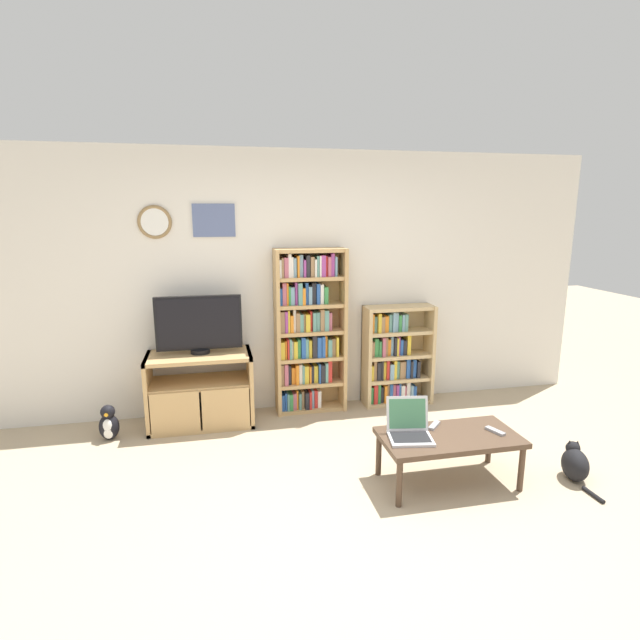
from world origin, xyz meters
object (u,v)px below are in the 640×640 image
bookshelf_tall (308,331)px  cat (575,463)px  laptop (409,428)px  penguin_figurine (109,424)px  remote_near_laptop (495,431)px  remote_far_from_laptop (434,425)px  coffee_table (449,440)px  television (199,324)px  bookshelf_short (394,357)px  tv_stand (201,390)px

bookshelf_tall → cat: bearing=-45.6°
laptop → penguin_figurine: size_ratio=1.10×
remote_near_laptop → remote_far_from_laptop: size_ratio=1.13×
bookshelf_tall → coffee_table: bearing=-64.9°
television → penguin_figurine: 1.19m
remote_far_from_laptop → bookshelf_short: bearing=125.5°
bookshelf_tall → bookshelf_short: bookshelf_tall is taller
laptop → remote_near_laptop: size_ratio=2.16×
coffee_table → remote_far_from_laptop: 0.17m
tv_stand → remote_far_from_laptop: tv_stand is taller
coffee_table → laptop: bearing=172.1°
coffee_table → tv_stand: bearing=141.3°
coffee_table → remote_near_laptop: 0.36m
bookshelf_short → coffee_table: (-0.16, -1.62, -0.15)m
tv_stand → coffee_table: 2.35m
remote_near_laptop → cat: size_ratio=0.33×
bookshelf_short → cat: (0.82, -1.78, -0.37)m
tv_stand → bookshelf_short: (1.99, 0.15, 0.15)m
laptop → cat: 1.34m
penguin_figurine → bookshelf_short: bearing=6.3°
bookshelf_short → laptop: bearing=-106.4°
tv_stand → bookshelf_short: bookshelf_short is taller
bookshelf_short → television: bearing=-176.9°
bookshelf_short → remote_far_from_laptop: bearing=-98.1°
bookshelf_short → bookshelf_tall: bearing=179.8°
coffee_table → bookshelf_tall: bearing=115.1°
laptop → remote_near_laptop: (0.66, -0.07, -0.06)m
penguin_figurine → cat: bearing=-22.1°
remote_far_from_laptop → penguin_figurine: size_ratio=0.45×
bookshelf_short → coffee_table: bearing=-95.7°
tv_stand → bookshelf_tall: bookshelf_tall is taller
cat → remote_far_from_laptop: bearing=-176.6°
remote_near_laptop → remote_far_from_laptop: bearing=-45.0°
coffee_table → cat: (0.98, -0.15, -0.22)m
cat → penguin_figurine: (-3.62, 1.47, 0.02)m
tv_stand → bookshelf_short: 2.00m
bookshelf_tall → bookshelf_short: bearing=-0.2°
television → penguin_figurine: (-0.83, -0.20, -0.83)m
remote_near_laptop → cat: bearing=148.7°
television → cat: television is taller
bookshelf_short → remote_near_laptop: bookshelf_short is taller
bookshelf_tall → laptop: (0.46, -1.58, -0.38)m
coffee_table → cat: size_ratio=2.04×
laptop → remote_far_from_laptop: 0.29m
remote_far_from_laptop → penguin_figurine: remote_far_from_laptop is taller
television → bookshelf_short: (1.98, 0.11, -0.48)m
coffee_table → remote_far_from_laptop: bearing=107.0°
bookshelf_tall → remote_far_from_laptop: bearing=-64.1°
laptop → penguin_figurine: bearing=161.2°
bookshelf_short → penguin_figurine: bookshelf_short is taller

